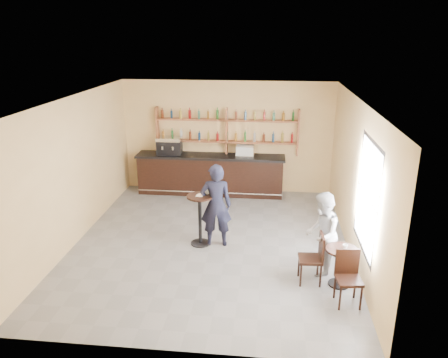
# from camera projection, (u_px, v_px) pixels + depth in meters

# --- Properties ---
(floor) EXTENTS (7.00, 7.00, 0.00)m
(floor) POSITION_uv_depth(u_px,v_px,m) (211.00, 243.00, 9.76)
(floor) COLOR slate
(floor) RESTS_ON ground
(ceiling) EXTENTS (7.00, 7.00, 0.00)m
(ceiling) POSITION_uv_depth(u_px,v_px,m) (210.00, 99.00, 8.73)
(ceiling) COLOR white
(ceiling) RESTS_ON wall_back
(wall_back) EXTENTS (7.00, 0.00, 7.00)m
(wall_back) POSITION_uv_depth(u_px,v_px,m) (227.00, 137.00, 12.54)
(wall_back) COLOR #F4CC8A
(wall_back) RESTS_ON floor
(wall_front) EXTENTS (7.00, 0.00, 7.00)m
(wall_front) POSITION_uv_depth(u_px,v_px,m) (176.00, 255.00, 5.95)
(wall_front) COLOR #F4CC8A
(wall_front) RESTS_ON floor
(wall_left) EXTENTS (0.00, 7.00, 7.00)m
(wall_left) POSITION_uv_depth(u_px,v_px,m) (75.00, 171.00, 9.55)
(wall_left) COLOR #F4CC8A
(wall_left) RESTS_ON floor
(wall_right) EXTENTS (0.00, 7.00, 7.00)m
(wall_right) POSITION_uv_depth(u_px,v_px,m) (355.00, 180.00, 8.94)
(wall_right) COLOR #F4CC8A
(wall_right) RESTS_ON floor
(window_pane) EXTENTS (0.00, 2.00, 2.00)m
(window_pane) POSITION_uv_depth(u_px,v_px,m) (368.00, 197.00, 7.78)
(window_pane) COLOR white
(window_pane) RESTS_ON wall_right
(window_frame) EXTENTS (0.04, 1.70, 2.10)m
(window_frame) POSITION_uv_depth(u_px,v_px,m) (367.00, 197.00, 7.78)
(window_frame) COLOR black
(window_frame) RESTS_ON wall_right
(shelf_unit) EXTENTS (4.00, 0.26, 1.40)m
(shelf_unit) POSITION_uv_depth(u_px,v_px,m) (227.00, 131.00, 12.35)
(shelf_unit) COLOR brown
(shelf_unit) RESTS_ON wall_back
(liquor_bottles) EXTENTS (3.68, 0.10, 1.00)m
(liquor_bottles) POSITION_uv_depth(u_px,v_px,m) (227.00, 125.00, 12.29)
(liquor_bottles) COLOR #8C5919
(liquor_bottles) RESTS_ON shelf_unit
(bar_counter) EXTENTS (4.23, 0.82, 1.14)m
(bar_counter) POSITION_uv_depth(u_px,v_px,m) (210.00, 174.00, 12.58)
(bar_counter) COLOR black
(bar_counter) RESTS_ON floor
(espresso_machine) EXTENTS (0.72, 0.49, 0.50)m
(espresso_machine) POSITION_uv_depth(u_px,v_px,m) (169.00, 146.00, 12.44)
(espresso_machine) COLOR black
(espresso_machine) RESTS_ON bar_counter
(pastry_case) EXTENTS (0.54, 0.45, 0.30)m
(pastry_case) POSITION_uv_depth(u_px,v_px,m) (245.00, 151.00, 12.25)
(pastry_case) COLOR silver
(pastry_case) RESTS_ON bar_counter
(pedestal_table) EXTENTS (0.67, 0.67, 1.15)m
(pedestal_table) POSITION_uv_depth(u_px,v_px,m) (200.00, 220.00, 9.54)
(pedestal_table) COLOR black
(pedestal_table) RESTS_ON floor
(napkin) EXTENTS (0.16, 0.16, 0.00)m
(napkin) POSITION_uv_depth(u_px,v_px,m) (200.00, 196.00, 9.35)
(napkin) COLOR white
(napkin) RESTS_ON pedestal_table
(donut) EXTENTS (0.11, 0.11, 0.04)m
(donut) POSITION_uv_depth(u_px,v_px,m) (200.00, 195.00, 9.34)
(donut) COLOR #E39053
(donut) RESTS_ON napkin
(cup_pedestal) EXTENTS (0.16, 0.16, 0.11)m
(cup_pedestal) POSITION_uv_depth(u_px,v_px,m) (207.00, 192.00, 9.42)
(cup_pedestal) COLOR white
(cup_pedestal) RESTS_ON pedestal_table
(man_main) EXTENTS (0.72, 0.52, 1.86)m
(man_main) POSITION_uv_depth(u_px,v_px,m) (216.00, 205.00, 9.41)
(man_main) COLOR black
(man_main) RESTS_ON floor
(cafe_table) EXTENTS (0.70, 0.70, 0.75)m
(cafe_table) POSITION_uv_depth(u_px,v_px,m) (340.00, 267.00, 8.05)
(cafe_table) COLOR black
(cafe_table) RESTS_ON floor
(cup_cafe) EXTENTS (0.11, 0.11, 0.09)m
(cup_cafe) POSITION_uv_depth(u_px,v_px,m) (345.00, 247.00, 7.90)
(cup_cafe) COLOR white
(cup_cafe) RESTS_ON cafe_table
(chair_west) EXTENTS (0.44, 0.44, 0.98)m
(chair_west) POSITION_uv_depth(u_px,v_px,m) (310.00, 258.00, 8.11)
(chair_west) COLOR black
(chair_west) RESTS_ON floor
(chair_south) EXTENTS (0.46, 0.46, 0.96)m
(chair_south) POSITION_uv_depth(u_px,v_px,m) (349.00, 279.00, 7.44)
(chair_south) COLOR black
(chair_south) RESTS_ON floor
(patron_second) EXTENTS (0.77, 0.91, 1.65)m
(patron_second) POSITION_uv_depth(u_px,v_px,m) (321.00, 234.00, 8.34)
(patron_second) COLOR #ACADB2
(patron_second) RESTS_ON floor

